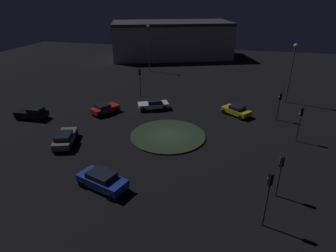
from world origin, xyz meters
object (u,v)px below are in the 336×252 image
store_building (172,40)px  car_white (154,104)px  streetlamp_west (149,41)px  traffic_light_northeast (281,168)px  car_yellow (236,110)px  traffic_light_north (300,118)px  traffic_light_northwest (279,101)px  traffic_light_northeast_near (268,190)px  car_grey (65,138)px  car_black (32,113)px  car_blue (102,180)px  car_red (105,108)px  streetlamp_northwest (292,63)px  traffic_light_southwest (140,77)px

store_building → car_white: bearing=78.5°
streetlamp_west → traffic_light_northeast: bearing=31.3°
car_yellow → traffic_light_north: bearing=-4.8°
traffic_light_northwest → store_building: store_building is taller
car_white → traffic_light_northeast: size_ratio=1.23×
streetlamp_west → traffic_light_northeast_near: bearing=27.6°
traffic_light_north → car_grey: bearing=6.4°
car_black → store_building: (-43.03, 8.69, 3.55)m
traffic_light_northeast → car_blue: bearing=46.3°
car_red → car_white: 6.85m
streetlamp_west → traffic_light_northwest: bearing=49.3°
car_red → car_white: car_white is taller
traffic_light_north → store_building: size_ratio=0.13×
car_yellow → streetlamp_northwest: size_ratio=0.48×
car_white → traffic_light_northwest: traffic_light_northwest is taller
car_yellow → traffic_light_north: (6.02, 6.80, 2.16)m
car_blue → traffic_light_northwest: traffic_light_northwest is taller
traffic_light_northeast_near → streetlamp_west: bearing=-12.2°
car_yellow → traffic_light_northwest: traffic_light_northwest is taller
car_black → traffic_light_northeast: size_ratio=1.09×
traffic_light_southwest → traffic_light_northwest: traffic_light_southwest is taller
traffic_light_northeast → streetlamp_west: 43.34m
traffic_light_north → traffic_light_northeast_near: bearing=64.0°
car_black → traffic_light_north: 33.08m
streetlamp_northwest → store_building: streetlamp_northwest is taller
car_grey → streetlamp_northwest: 32.68m
car_blue → traffic_light_southwest: (-23.46, -4.63, 2.32)m
car_white → traffic_light_northeast_near: 24.37m
car_white → store_building: bearing=73.9°
car_white → store_building: size_ratio=0.15×
traffic_light_northeast_near → streetlamp_west: size_ratio=0.48×
car_grey → traffic_light_northeast_near: bearing=-128.4°
traffic_light_northwest → streetlamp_northwest: size_ratio=0.42×
car_red → traffic_light_southwest: traffic_light_southwest is taller
traffic_light_northeast → car_white: bearing=-9.9°
car_yellow → store_building: size_ratio=0.13×
streetlamp_northwest → car_red: bearing=-66.5°
car_black → traffic_light_northeast: (8.88, 29.89, 1.88)m
traffic_light_northeast → streetlamp_west: size_ratio=0.40×
car_yellow → traffic_light_north: traffic_light_north is taller
car_yellow → traffic_light_north: 9.34m
car_black → traffic_light_southwest: traffic_light_southwest is taller
car_grey → store_building: size_ratio=0.15×
car_yellow → car_grey: bearing=-107.6°
streetlamp_west → traffic_light_southwest: bearing=12.4°
car_white → traffic_light_north: traffic_light_north is taller
car_black → car_grey: bearing=145.2°
car_white → traffic_light_north: bearing=-41.7°
streetlamp_northwest → store_building: (-28.16, -24.66, -1.61)m
traffic_light_northwest → streetlamp_west: (-20.59, -23.96, 3.48)m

